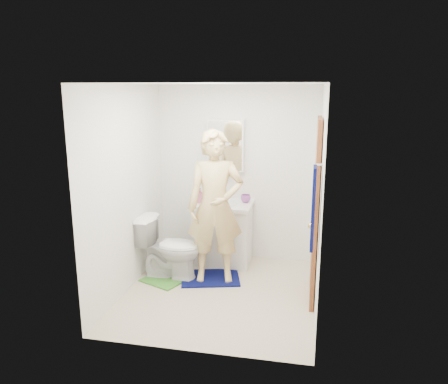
{
  "coord_description": "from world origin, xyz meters",
  "views": [
    {
      "loc": [
        0.99,
        -4.63,
        2.36
      ],
      "look_at": [
        0.0,
        0.25,
        1.17
      ],
      "focal_mm": 35.0,
      "sensor_mm": 36.0,
      "label": 1
    }
  ],
  "objects_px": {
    "towel": "(313,208)",
    "man": "(215,207)",
    "toilet": "(170,248)",
    "toothbrush_cup": "(246,199)",
    "vanity_cabinet": "(223,235)",
    "medicine_cabinet": "(226,145)",
    "soap_dispenser": "(200,195)"
  },
  "relations": [
    {
      "from": "towel",
      "to": "man",
      "type": "bearing_deg",
      "value": 141.85
    },
    {
      "from": "man",
      "to": "toilet",
      "type": "bearing_deg",
      "value": 170.41
    },
    {
      "from": "towel",
      "to": "toothbrush_cup",
      "type": "xyz_separation_m",
      "value": [
        -0.88,
        1.58,
        -0.35
      ]
    },
    {
      "from": "vanity_cabinet",
      "to": "towel",
      "type": "height_order",
      "value": "towel"
    },
    {
      "from": "toilet",
      "to": "toothbrush_cup",
      "type": "height_order",
      "value": "toothbrush_cup"
    },
    {
      "from": "medicine_cabinet",
      "to": "toilet",
      "type": "bearing_deg",
      "value": -123.6
    },
    {
      "from": "soap_dispenser",
      "to": "man",
      "type": "relative_size",
      "value": 0.11
    },
    {
      "from": "vanity_cabinet",
      "to": "toothbrush_cup",
      "type": "bearing_deg",
      "value": 17.87
    },
    {
      "from": "vanity_cabinet",
      "to": "man",
      "type": "bearing_deg",
      "value": -87.05
    },
    {
      "from": "towel",
      "to": "vanity_cabinet",
      "type": "bearing_deg",
      "value": 128.47
    },
    {
      "from": "vanity_cabinet",
      "to": "soap_dispenser",
      "type": "bearing_deg",
      "value": -173.46
    },
    {
      "from": "soap_dispenser",
      "to": "toothbrush_cup",
      "type": "xyz_separation_m",
      "value": [
        0.6,
        0.13,
        -0.05
      ]
    },
    {
      "from": "towel",
      "to": "medicine_cabinet",
      "type": "bearing_deg",
      "value": 124.61
    },
    {
      "from": "vanity_cabinet",
      "to": "man",
      "type": "relative_size",
      "value": 0.43
    },
    {
      "from": "toothbrush_cup",
      "to": "toilet",
      "type": "bearing_deg",
      "value": -140.49
    },
    {
      "from": "vanity_cabinet",
      "to": "soap_dispenser",
      "type": "xyz_separation_m",
      "value": [
        -0.3,
        -0.03,
        0.55
      ]
    },
    {
      "from": "toilet",
      "to": "man",
      "type": "bearing_deg",
      "value": -85.88
    },
    {
      "from": "towel",
      "to": "toilet",
      "type": "relative_size",
      "value": 1.01
    },
    {
      "from": "toothbrush_cup",
      "to": "man",
      "type": "xyz_separation_m",
      "value": [
        -0.27,
        -0.68,
        0.05
      ]
    },
    {
      "from": "soap_dispenser",
      "to": "man",
      "type": "bearing_deg",
      "value": -58.9
    },
    {
      "from": "medicine_cabinet",
      "to": "soap_dispenser",
      "type": "distance_m",
      "value": 0.76
    },
    {
      "from": "soap_dispenser",
      "to": "vanity_cabinet",
      "type": "bearing_deg",
      "value": 6.54
    },
    {
      "from": "vanity_cabinet",
      "to": "soap_dispenser",
      "type": "relative_size",
      "value": 4.04
    },
    {
      "from": "towel",
      "to": "soap_dispenser",
      "type": "xyz_separation_m",
      "value": [
        -1.48,
        1.45,
        -0.3
      ]
    },
    {
      "from": "toilet",
      "to": "medicine_cabinet",
      "type": "bearing_deg",
      "value": -31.87
    },
    {
      "from": "toothbrush_cup",
      "to": "towel",
      "type": "bearing_deg",
      "value": -60.91
    },
    {
      "from": "medicine_cabinet",
      "to": "soap_dispenser",
      "type": "height_order",
      "value": "medicine_cabinet"
    },
    {
      "from": "toothbrush_cup",
      "to": "man",
      "type": "height_order",
      "value": "man"
    },
    {
      "from": "toothbrush_cup",
      "to": "vanity_cabinet",
      "type": "bearing_deg",
      "value": -162.13
    },
    {
      "from": "medicine_cabinet",
      "to": "toothbrush_cup",
      "type": "bearing_deg",
      "value": -23.15
    },
    {
      "from": "medicine_cabinet",
      "to": "towel",
      "type": "relative_size",
      "value": 0.87
    },
    {
      "from": "toilet",
      "to": "vanity_cabinet",
      "type": "bearing_deg",
      "value": -40.61
    }
  ]
}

